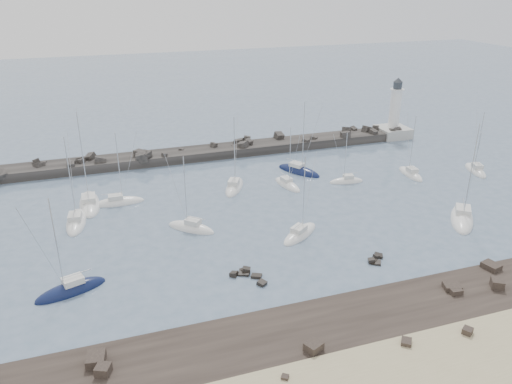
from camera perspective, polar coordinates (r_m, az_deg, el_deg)
ground at (r=71.97m, az=-0.05°, el=-5.60°), size 400.00×400.00×0.00m
rock_shelf at (r=55.05m, az=7.36°, el=-16.12°), size 140.00×12.08×1.77m
rock_cluster_near at (r=64.15m, az=-0.91°, el=-9.49°), size 4.15×4.70×1.39m
rock_cluster_far at (r=69.20m, az=13.53°, el=-7.61°), size 2.98×2.96×1.38m
breakwater at (r=104.32m, az=-10.92°, el=3.60°), size 115.00×7.66×4.97m
lighthouse at (r=122.67m, az=15.43°, el=7.51°), size 7.00×7.00×14.60m
sailboat_1 at (r=87.28m, az=-18.48°, el=-1.35°), size 3.40×10.72×16.84m
sailboat_2 at (r=65.11m, az=-20.37°, el=-10.50°), size 8.91×5.18×13.64m
sailboat_3 at (r=81.68m, az=-19.85°, el=-3.28°), size 3.81×9.57×14.78m
sailboat_4 at (r=86.53m, az=-15.41°, el=-1.19°), size 8.44×2.82×13.28m
sailboat_5 at (r=75.71m, az=-7.41°, el=-4.13°), size 7.37×6.99×12.51m
sailboat_6 at (r=90.74m, az=3.60°, el=0.82°), size 3.69×7.92×12.09m
sailboat_7 at (r=73.73m, az=5.04°, el=-4.83°), size 8.15×6.95×13.02m
sailboat_8 at (r=97.34m, az=4.90°, el=2.38°), size 7.45×9.68×15.03m
sailboat_9 at (r=93.52m, az=10.29°, el=1.18°), size 6.64×2.95×10.37m
sailboat_10 at (r=99.92m, az=17.24°, el=1.94°), size 2.99×7.91×12.37m
sailboat_11 at (r=84.26m, az=22.47°, el=-2.86°), size 9.23×10.59×16.98m
sailboat_12 at (r=106.18m, az=23.79°, el=2.23°), size 4.62×8.23×12.61m
sailboat_13 at (r=89.58m, az=-2.49°, el=0.54°), size 6.52×9.10×14.06m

